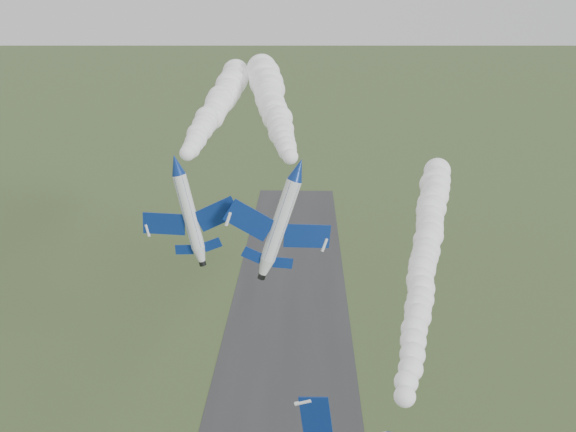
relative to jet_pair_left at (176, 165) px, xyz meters
name	(u,v)px	position (x,y,z in m)	size (l,w,h in m)	color
smoke_trail_jet_lead	(427,246)	(28.73, 10.20, -12.62)	(4.48, 66.76, 4.48)	white
jet_pair_left	(176,165)	(0.00, 0.00, 0.00)	(10.34, 12.69, 3.62)	white
smoke_trail_jet_pair_left	(219,103)	(-0.28, 36.50, 1.28)	(5.39, 67.06, 5.39)	white
jet_pair_right	(298,170)	(12.84, -0.30, -0.36)	(11.28, 14.00, 4.56)	white
smoke_trail_jet_pair_right	(272,102)	(8.28, 34.63, 1.70)	(5.93, 63.90, 5.93)	white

